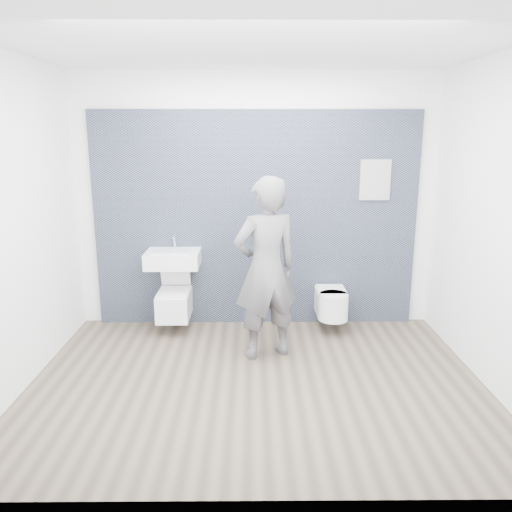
{
  "coord_description": "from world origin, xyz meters",
  "views": [
    {
      "loc": [
        -0.04,
        -4.05,
        2.13
      ],
      "look_at": [
        0.0,
        0.6,
        1.0
      ],
      "focal_mm": 35.0,
      "sensor_mm": 36.0,
      "label": 1
    }
  ],
  "objects_px": {
    "toilet_square": "(174,302)",
    "visitor": "(266,269)",
    "toilet_rounded": "(332,303)",
    "washbasin": "(173,258)"
  },
  "relations": [
    {
      "from": "toilet_square",
      "to": "visitor",
      "type": "bearing_deg",
      "value": -33.27
    },
    {
      "from": "toilet_square",
      "to": "visitor",
      "type": "xyz_separation_m",
      "value": [
        1.0,
        -0.65,
        0.56
      ]
    },
    {
      "from": "toilet_rounded",
      "to": "visitor",
      "type": "bearing_deg",
      "value": -140.18
    },
    {
      "from": "toilet_rounded",
      "to": "visitor",
      "type": "relative_size",
      "value": 0.31
    },
    {
      "from": "washbasin",
      "to": "toilet_square",
      "type": "height_order",
      "value": "washbasin"
    },
    {
      "from": "toilet_square",
      "to": "toilet_rounded",
      "type": "relative_size",
      "value": 1.21
    },
    {
      "from": "toilet_rounded",
      "to": "visitor",
      "type": "xyz_separation_m",
      "value": [
        -0.75,
        -0.62,
        0.56
      ]
    },
    {
      "from": "visitor",
      "to": "washbasin",
      "type": "bearing_deg",
      "value": -55.96
    },
    {
      "from": "washbasin",
      "to": "toilet_square",
      "type": "distance_m",
      "value": 0.5
    },
    {
      "from": "washbasin",
      "to": "visitor",
      "type": "relative_size",
      "value": 0.33
    }
  ]
}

